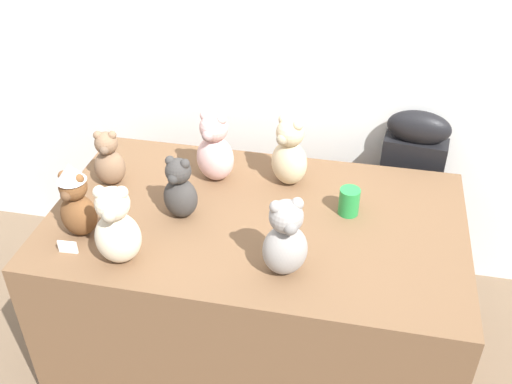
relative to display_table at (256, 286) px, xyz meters
name	(u,v)px	position (x,y,z in m)	size (l,w,h in m)	color
wall_back	(290,12)	(0.00, 0.72, 0.93)	(7.00, 0.08, 2.60)	white
display_table	(256,286)	(0.00, 0.00, 0.00)	(1.60, 0.95, 0.73)	brown
instrument_case	(406,200)	(0.61, 0.60, 0.11)	(0.29, 0.15, 0.95)	black
teddy_bear_sand	(289,153)	(0.08, 0.27, 0.51)	(0.20, 0.19, 0.31)	#CCB78E
teddy_bear_blush	(215,149)	(-0.22, 0.23, 0.51)	(0.19, 0.17, 0.31)	beige
teddy_bear_mocha	(109,160)	(-0.64, 0.11, 0.48)	(0.15, 0.13, 0.25)	#7F6047
teddy_bear_chestnut	(76,201)	(-0.62, -0.22, 0.51)	(0.15, 0.13, 0.30)	brown
teddy_bear_charcoal	(180,189)	(-0.29, -0.04, 0.49)	(0.15, 0.13, 0.26)	#383533
teddy_bear_ash	(285,239)	(0.16, -0.28, 0.51)	(0.20, 0.18, 0.30)	gray
teddy_bear_cream	(116,227)	(-0.42, -0.33, 0.51)	(0.18, 0.16, 0.31)	beige
party_cup_green	(349,202)	(0.35, 0.10, 0.42)	(0.08, 0.08, 0.11)	#238C3D
name_card_front_left	(68,247)	(-0.62, -0.34, 0.39)	(0.07, 0.01, 0.05)	white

